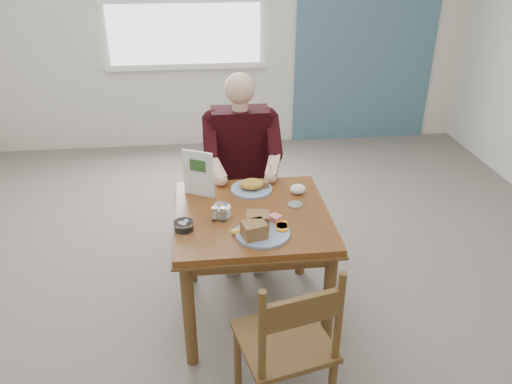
{
  "coord_description": "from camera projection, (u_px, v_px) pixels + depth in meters",
  "views": [
    {
      "loc": [
        -0.26,
        -2.53,
        2.21
      ],
      "look_at": [
        0.02,
        0.0,
        0.89
      ],
      "focal_mm": 35.0,
      "sensor_mm": 36.0,
      "label": 1
    }
  ],
  "objects": [
    {
      "name": "chair_far",
      "position": [
        241.0,
        191.0,
        3.76
      ],
      "size": [
        0.42,
        0.42,
        0.95
      ],
      "color": "brown",
      "rests_on": "ground"
    },
    {
      "name": "lemon_wedge",
      "position": [
        236.0,
        232.0,
        2.71
      ],
      "size": [
        0.07,
        0.06,
        0.03
      ],
      "primitive_type": "ellipsoid",
      "rotation": [
        0.0,
        0.0,
        -0.22
      ],
      "color": "yellow",
      "rests_on": "table"
    },
    {
      "name": "near_plate",
      "position": [
        260.0,
        228.0,
        2.71
      ],
      "size": [
        0.34,
        0.34,
        0.1
      ],
      "color": "white",
      "rests_on": "table"
    },
    {
      "name": "chair_near",
      "position": [
        288.0,
        346.0,
        2.36
      ],
      "size": [
        0.51,
        0.51,
        0.95
      ],
      "color": "brown",
      "rests_on": "ground"
    },
    {
      "name": "creamer",
      "position": [
        184.0,
        226.0,
        2.75
      ],
      "size": [
        0.13,
        0.13,
        0.05
      ],
      "color": "white",
      "rests_on": "table"
    },
    {
      "name": "far_plate",
      "position": [
        252.0,
        186.0,
        3.18
      ],
      "size": [
        0.29,
        0.29,
        0.07
      ],
      "color": "white",
      "rests_on": "table"
    },
    {
      "name": "wall_back",
      "position": [
        222.0,
        19.0,
        5.27
      ],
      "size": [
        5.5,
        0.0,
        5.5
      ],
      "primitive_type": "plane",
      "rotation": [
        1.57,
        0.0,
        0.0
      ],
      "color": "silver",
      "rests_on": "ground"
    },
    {
      "name": "napkin",
      "position": [
        298.0,
        189.0,
        3.13
      ],
      "size": [
        0.1,
        0.08,
        0.06
      ],
      "primitive_type": "ellipsoid",
      "rotation": [
        0.0,
        0.0,
        -0.01
      ],
      "color": "white",
      "rests_on": "table"
    },
    {
      "name": "floor",
      "position": [
        252.0,
        311.0,
        3.28
      ],
      "size": [
        6.0,
        6.0,
        0.0
      ],
      "primitive_type": "plane",
      "color": "#696155",
      "rests_on": "ground"
    },
    {
      "name": "diner",
      "position": [
        241.0,
        156.0,
        3.53
      ],
      "size": [
        0.53,
        0.56,
        1.39
      ],
      "color": "gray",
      "rests_on": "chair_far"
    },
    {
      "name": "shakers",
      "position": [
        219.0,
        214.0,
        2.83
      ],
      "size": [
        0.09,
        0.05,
        0.08
      ],
      "color": "white",
      "rests_on": "table"
    },
    {
      "name": "accent_panel",
      "position": [
        369.0,
        17.0,
        5.42
      ],
      "size": [
        1.6,
        0.02,
        2.8
      ],
      "primitive_type": "cube",
      "color": "#43687C",
      "rests_on": "ground"
    },
    {
      "name": "table",
      "position": [
        252.0,
        229.0,
        2.98
      ],
      "size": [
        0.92,
        0.92,
        0.75
      ],
      "color": "brown",
      "rests_on": "ground"
    },
    {
      "name": "caddy",
      "position": [
        222.0,
        211.0,
        2.89
      ],
      "size": [
        0.11,
        0.11,
        0.08
      ],
      "color": "white",
      "rests_on": "table"
    },
    {
      "name": "window",
      "position": [
        183.0,
        0.0,
        5.11
      ],
      "size": [
        1.72,
        0.04,
        1.42
      ],
      "color": "white",
      "rests_on": "wall_back"
    },
    {
      "name": "metal_dish",
      "position": [
        295.0,
        205.0,
        3.01
      ],
      "size": [
        0.11,
        0.11,
        0.01
      ],
      "primitive_type": "cylinder",
      "rotation": [
        0.0,
        0.0,
        -0.21
      ],
      "color": "silver",
      "rests_on": "table"
    },
    {
      "name": "menu",
      "position": [
        198.0,
        173.0,
        3.06
      ],
      "size": [
        0.19,
        0.11,
        0.3
      ],
      "color": "white",
      "rests_on": "table"
    }
  ]
}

